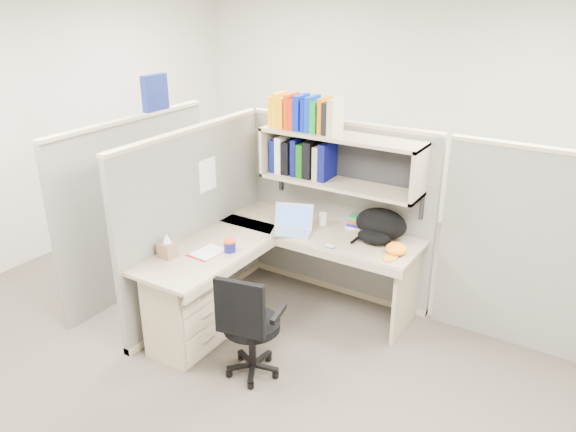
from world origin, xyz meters
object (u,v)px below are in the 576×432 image
Objects in this scene: desk at (223,290)px; task_chair at (250,341)px; backpack at (378,226)px; laptop at (291,221)px; snack_canister at (230,246)px.

desk is 0.58m from task_chair.
task_chair is at bearing -90.13° from backpack.
laptop is 0.72m from backpack.
desk is 0.82m from laptop.
backpack is at bearing 0.27° from laptop.
desk is 5.31× the size of laptop.
backpack is (0.91, 0.93, 0.42)m from desk.
task_chair is (-0.43, -1.23, -0.55)m from backpack.
snack_canister is (-0.91, -0.81, -0.08)m from backpack.
laptop is at bearing 104.46° from task_chair.
task_chair reaches higher than desk.
task_chair is (0.25, -0.97, -0.54)m from laptop.
desk is at bearing -129.22° from laptop.
task_chair is (0.48, -0.42, -0.47)m from snack_canister.
laptop is (0.23, 0.67, 0.41)m from desk.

